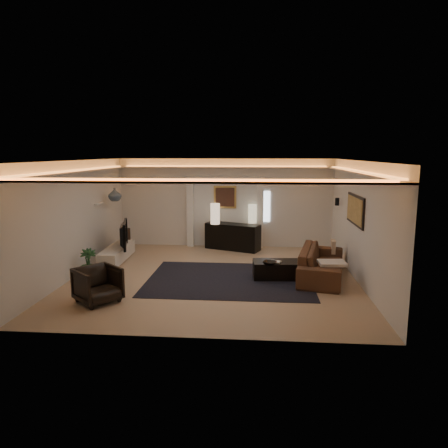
# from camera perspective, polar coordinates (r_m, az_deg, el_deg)

# --- Properties ---
(floor) EXTENTS (7.00, 7.00, 0.00)m
(floor) POSITION_cam_1_polar(r_m,az_deg,el_deg) (10.50, -1.36, -7.28)
(floor) COLOR tan
(floor) RESTS_ON ground
(ceiling) EXTENTS (7.00, 7.00, 0.00)m
(ceiling) POSITION_cam_1_polar(r_m,az_deg,el_deg) (10.03, -1.43, 8.75)
(ceiling) COLOR white
(ceiling) RESTS_ON ground
(wall_back) EXTENTS (7.00, 0.00, 7.00)m
(wall_back) POSITION_cam_1_polar(r_m,az_deg,el_deg) (13.62, 0.15, 2.92)
(wall_back) COLOR silver
(wall_back) RESTS_ON ground
(wall_front) EXTENTS (7.00, 0.00, 7.00)m
(wall_front) POSITION_cam_1_polar(r_m,az_deg,el_deg) (6.76, -4.52, -4.22)
(wall_front) COLOR silver
(wall_front) RESTS_ON ground
(wall_left) EXTENTS (0.00, 7.00, 7.00)m
(wall_left) POSITION_cam_1_polar(r_m,az_deg,el_deg) (11.09, -19.69, 0.76)
(wall_left) COLOR silver
(wall_left) RESTS_ON ground
(wall_right) EXTENTS (0.00, 7.00, 7.00)m
(wall_right) POSITION_cam_1_polar(r_m,az_deg,el_deg) (10.40, 18.15, 0.27)
(wall_right) COLOR silver
(wall_right) RESTS_ON ground
(cove_soffit) EXTENTS (7.00, 7.00, 0.04)m
(cove_soffit) POSITION_cam_1_polar(r_m,az_deg,el_deg) (10.04, -1.43, 7.15)
(cove_soffit) COLOR silver
(cove_soffit) RESTS_ON ceiling
(daylight_slit) EXTENTS (0.25, 0.03, 1.00)m
(daylight_slit) POSITION_cam_1_polar(r_m,az_deg,el_deg) (13.57, 5.84, 2.42)
(daylight_slit) COLOR white
(daylight_slit) RESTS_ON wall_back
(area_rug) EXTENTS (4.00, 3.00, 0.01)m
(area_rug) POSITION_cam_1_polar(r_m,az_deg,el_deg) (10.27, 0.76, -7.63)
(area_rug) COLOR black
(area_rug) RESTS_ON ground
(pilaster_left) EXTENTS (0.22, 0.20, 2.20)m
(pilaster_left) POSITION_cam_1_polar(r_m,az_deg,el_deg) (13.70, -4.68, 1.45)
(pilaster_left) COLOR silver
(pilaster_left) RESTS_ON ground
(pilaster_right) EXTENTS (0.22, 0.20, 2.20)m
(pilaster_right) POSITION_cam_1_polar(r_m,az_deg,el_deg) (13.52, 4.98, 1.34)
(pilaster_right) COLOR silver
(pilaster_right) RESTS_ON ground
(alcove_header) EXTENTS (2.52, 0.20, 0.12)m
(alcove_header) POSITION_cam_1_polar(r_m,az_deg,el_deg) (13.45, 0.12, 6.25)
(alcove_header) COLOR silver
(alcove_header) RESTS_ON wall_back
(painting_frame) EXTENTS (0.74, 0.04, 0.74)m
(painting_frame) POSITION_cam_1_polar(r_m,az_deg,el_deg) (13.57, 0.14, 3.74)
(painting_frame) COLOR tan
(painting_frame) RESTS_ON wall_back
(painting_canvas) EXTENTS (0.62, 0.02, 0.62)m
(painting_canvas) POSITION_cam_1_polar(r_m,az_deg,el_deg) (13.54, 0.13, 3.73)
(painting_canvas) COLOR #4C2D1E
(painting_canvas) RESTS_ON wall_back
(art_panel_frame) EXTENTS (0.04, 1.64, 0.74)m
(art_panel_frame) POSITION_cam_1_polar(r_m,az_deg,el_deg) (10.65, 17.70, 1.87)
(art_panel_frame) COLOR black
(art_panel_frame) RESTS_ON wall_right
(art_panel_gold) EXTENTS (0.02, 1.50, 0.62)m
(art_panel_gold) POSITION_cam_1_polar(r_m,az_deg,el_deg) (10.64, 17.57, 1.87)
(art_panel_gold) COLOR tan
(art_panel_gold) RESTS_ON wall_right
(wall_sconce) EXTENTS (0.12, 0.12, 0.22)m
(wall_sconce) POSITION_cam_1_polar(r_m,az_deg,el_deg) (12.48, 15.36, 3.00)
(wall_sconce) COLOR black
(wall_sconce) RESTS_ON wall_right
(wall_niche) EXTENTS (0.10, 0.55, 0.04)m
(wall_niche) POSITION_cam_1_polar(r_m,az_deg,el_deg) (12.32, -16.83, 2.70)
(wall_niche) COLOR silver
(wall_niche) RESTS_ON wall_left
(console) EXTENTS (1.83, 1.16, 0.88)m
(console) POSITION_cam_1_polar(r_m,az_deg,el_deg) (13.30, 1.21, -1.83)
(console) COLOR black
(console) RESTS_ON ground
(lamp_left) EXTENTS (0.31, 0.31, 0.66)m
(lamp_left) POSITION_cam_1_polar(r_m,az_deg,el_deg) (13.14, -1.23, 1.08)
(lamp_left) COLOR beige
(lamp_left) RESTS_ON console
(lamp_right) EXTENTS (0.34, 0.34, 0.60)m
(lamp_right) POSITION_cam_1_polar(r_m,az_deg,el_deg) (13.38, 3.95, 1.21)
(lamp_right) COLOR beige
(lamp_right) RESTS_ON console
(media_ledge) EXTENTS (0.59, 2.07, 0.38)m
(media_ledge) POSITION_cam_1_polar(r_m,az_deg,el_deg) (12.32, -14.55, -3.94)
(media_ledge) COLOR beige
(media_ledge) RESTS_ON ground
(tv) EXTENTS (1.30, 0.51, 0.75)m
(tv) POSITION_cam_1_polar(r_m,az_deg,el_deg) (12.10, -14.11, -1.25)
(tv) COLOR black
(tv) RESTS_ON media_ledge
(figurine) EXTENTS (0.14, 0.14, 0.36)m
(figurine) POSITION_cam_1_polar(r_m,az_deg,el_deg) (13.17, -13.10, -1.14)
(figurine) COLOR #332117
(figurine) RESTS_ON media_ledge
(ginger_jar) EXTENTS (0.42, 0.42, 0.39)m
(ginger_jar) POSITION_cam_1_polar(r_m,az_deg,el_deg) (12.65, -14.86, 3.96)
(ginger_jar) COLOR #3D4E6A
(ginger_jar) RESTS_ON wall_niche
(plant) EXTENTS (0.53, 0.53, 0.71)m
(plant) POSITION_cam_1_polar(r_m,az_deg,el_deg) (10.93, -18.24, -5.14)
(plant) COLOR #1B401E
(plant) RESTS_ON ground
(sofa) EXTENTS (2.69, 1.49, 0.74)m
(sofa) POSITION_cam_1_polar(r_m,az_deg,el_deg) (10.65, 13.32, -5.22)
(sofa) COLOR #3E2714
(sofa) RESTS_ON ground
(throw_blanket) EXTENTS (0.65, 0.55, 0.07)m
(throw_blanket) POSITION_cam_1_polar(r_m,az_deg,el_deg) (9.99, 14.67, -5.22)
(throw_blanket) COLOR silver
(throw_blanket) RESTS_ON sofa
(throw_pillow) EXTENTS (0.14, 0.37, 0.36)m
(throw_pillow) POSITION_cam_1_polar(r_m,az_deg,el_deg) (11.70, 14.84, -3.04)
(throw_pillow) COLOR tan
(throw_pillow) RESTS_ON sofa
(coffee_table) EXTENTS (1.24, 0.74, 0.44)m
(coffee_table) POSITION_cam_1_polar(r_m,az_deg,el_deg) (10.43, 7.36, -6.31)
(coffee_table) COLOR black
(coffee_table) RESTS_ON ground
(bowl) EXTENTS (0.43, 0.43, 0.08)m
(bowl) POSITION_cam_1_polar(r_m,az_deg,el_deg) (10.04, 6.32, -5.46)
(bowl) COLOR black
(bowl) RESTS_ON coffee_table
(magazine) EXTENTS (0.33, 0.28, 0.03)m
(magazine) POSITION_cam_1_polar(r_m,az_deg,el_deg) (10.26, 7.04, -5.30)
(magazine) COLOR silver
(magazine) RESTS_ON coffee_table
(armchair) EXTENTS (1.15, 1.15, 0.75)m
(armchair) POSITION_cam_1_polar(r_m,az_deg,el_deg) (9.06, -17.02, -8.04)
(armchair) COLOR #322719
(armchair) RESTS_ON ground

